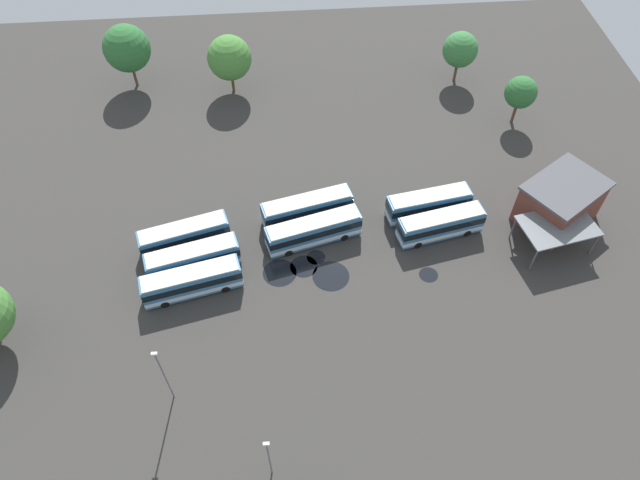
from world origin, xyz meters
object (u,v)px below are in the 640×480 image
Objects in this scene: maintenance_shelter at (558,226)px; lamp_post_mid_lot at (269,457)px; bus_row0_slot2 at (185,236)px; lamp_post_near_entrance at (164,374)px; bus_row0_slot0 at (192,281)px; bus_row0_slot1 at (193,259)px; tree_north_edge at (127,48)px; bus_row1_slot1 at (314,231)px; bus_row2_slot1 at (428,204)px; tree_west_edge at (229,58)px; bus_row1_slot2 at (307,209)px; depot_building at (560,201)px; tree_east_edge at (460,50)px; bus_row2_slot0 at (441,225)px; tree_northwest at (521,92)px.

maintenance_shelter is 42.29m from lamp_post_mid_lot.
bus_row0_slot2 is 19.83m from lamp_post_near_entrance.
bus_row0_slot1 is (-0.04, 3.24, -0.00)m from bus_row0_slot0.
tree_north_edge is at bearing 105.35° from bus_row0_slot0.
tree_north_edge is (-11.02, 40.14, 4.68)m from bus_row0_slot0.
tree_north_edge is at bearing 126.77° from bus_row1_slot1.
bus_row0_slot1 is at bearing 90.73° from bus_row0_slot0.
bus_row0_slot0 and bus_row0_slot2 have the same top height.
bus_row2_slot1 is 37.64m from tree_west_edge.
maintenance_shelter is at bearing -24.61° from bus_row2_slot1.
bus_row1_slot1 is at bearing -81.86° from bus_row1_slot2.
depot_building reaches higher than maintenance_shelter.
bus_row1_slot2 is 15.28m from bus_row2_slot1.
bus_row1_slot1 is at bearing 50.62° from lamp_post_near_entrance.
depot_building is 46.57m from lamp_post_mid_lot.
lamp_post_near_entrance reaches higher than bus_row1_slot1.
lamp_post_near_entrance is at bearing -129.38° from bus_row1_slot1.
lamp_post_mid_lot is at bearing -100.03° from bus_row1_slot2.
bus_row2_slot1 is at bearing 36.20° from lamp_post_near_entrance.
lamp_post_near_entrance is 1.12× the size of tree_east_edge.
bus_row0_slot1 is 25.81m from lamp_post_mid_lot.
maintenance_shelter is at bearing 19.72° from lamp_post_near_entrance.
bus_row0_slot1 is 16.40m from lamp_post_near_entrance.
bus_row2_slot1 is (14.75, 3.16, -0.00)m from bus_row1_slot1.
bus_row0_slot0 is 0.96× the size of bus_row1_slot1.
bus_row0_slot1 is at bearing -167.92° from bus_row1_slot1.
tree_north_edge reaches higher than maintenance_shelter.
bus_row2_slot1 is at bearing 173.12° from depot_building.
tree_northwest reaches higher than bus_row2_slot0.
maintenance_shelter is 65.50m from tree_north_edge.
lamp_post_mid_lot is at bearing -145.10° from maintenance_shelter.
tree_north_edge reaches higher than depot_building.
maintenance_shelter is at bearing -6.39° from bus_row1_slot1.
bus_row2_slot0 is 13.54m from maintenance_shelter.
bus_row0_slot1 is at bearing -138.99° from tree_east_edge.
lamp_post_near_entrance reaches higher than tree_northwest.
tree_north_edge is 1.10× the size of tree_west_edge.
bus_row1_slot2 is 1.06× the size of bus_row2_slot0.
maintenance_shelter is 1.05× the size of tree_west_edge.
tree_northwest reaches higher than depot_building.
bus_row0_slot1 is at bearing 179.81° from maintenance_shelter.
bus_row2_slot0 is 34.68m from lamp_post_mid_lot.
bus_row1_slot2 is (14.97, 3.20, 0.00)m from bus_row0_slot2.
maintenance_shelter is at bearing 4.12° from bus_row0_slot0.
lamp_post_mid_lot is at bearing -86.02° from tree_west_edge.
lamp_post_near_entrance is at bearing -94.87° from bus_row0_slot1.
tree_east_edge reaches higher than bus_row2_slot0.
tree_west_edge reaches higher than tree_northwest.
lamp_post_mid_lot is at bearing -68.67° from bus_row0_slot0.
bus_row0_slot2 is 29.54m from lamp_post_mid_lot.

